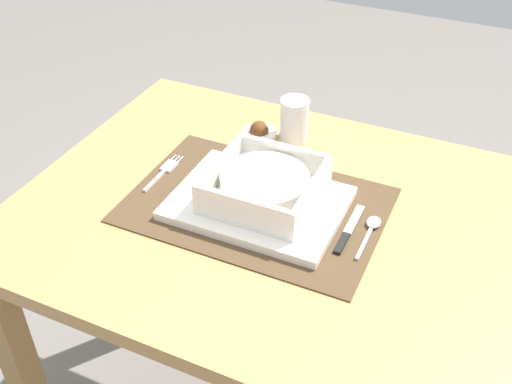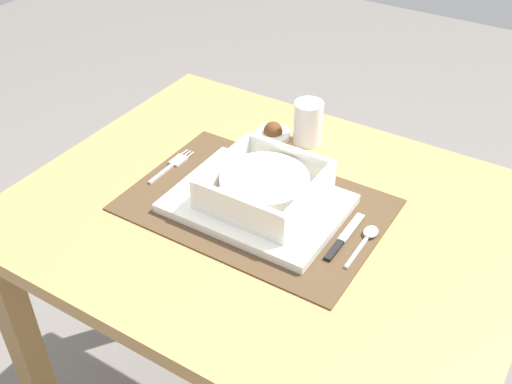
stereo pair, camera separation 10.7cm
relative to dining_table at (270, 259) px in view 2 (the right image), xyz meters
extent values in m
cube|color=#B2844C|center=(0.00, 0.00, 0.11)|extent=(0.88, 0.70, 0.03)
cube|color=olive|center=(-0.39, -0.30, -0.27)|extent=(0.05, 0.05, 0.72)
cube|color=olive|center=(-0.39, 0.30, -0.27)|extent=(0.05, 0.05, 0.72)
cube|color=olive|center=(0.39, 0.30, -0.27)|extent=(0.05, 0.05, 0.72)
cube|color=#4C3823|center=(-0.03, -0.01, 0.12)|extent=(0.45, 0.30, 0.00)
cube|color=white|center=(-0.02, -0.01, 0.13)|extent=(0.29, 0.22, 0.02)
cube|color=white|center=(-0.01, 0.00, 0.14)|extent=(0.18, 0.18, 0.01)
cube|color=white|center=(-0.10, 0.00, 0.17)|extent=(0.01, 0.18, 0.05)
cube|color=white|center=(0.07, 0.00, 0.17)|extent=(0.01, 0.18, 0.05)
cube|color=white|center=(-0.01, -0.09, 0.17)|extent=(0.16, 0.01, 0.05)
cube|color=white|center=(-0.01, 0.09, 0.17)|extent=(0.16, 0.01, 0.05)
cylinder|color=silver|center=(-0.01, 0.00, 0.17)|extent=(0.15, 0.15, 0.04)
cube|color=silver|center=(-0.23, -0.02, 0.13)|extent=(0.01, 0.07, 0.00)
cube|color=silver|center=(-0.23, 0.03, 0.13)|extent=(0.02, 0.04, 0.00)
cylinder|color=silver|center=(-0.23, 0.06, 0.13)|extent=(0.00, 0.02, 0.00)
cylinder|color=silver|center=(-0.23, 0.06, 0.13)|extent=(0.00, 0.02, 0.00)
cylinder|color=silver|center=(-0.22, 0.06, 0.13)|extent=(0.00, 0.02, 0.00)
cube|color=silver|center=(0.18, -0.03, 0.13)|extent=(0.01, 0.08, 0.00)
ellipsoid|color=silver|center=(0.18, 0.03, 0.13)|extent=(0.02, 0.03, 0.01)
cube|color=black|center=(0.14, -0.04, 0.13)|extent=(0.01, 0.05, 0.01)
cube|color=silver|center=(0.14, 0.02, 0.13)|extent=(0.01, 0.08, 0.00)
cylinder|color=white|center=(-0.05, 0.23, 0.17)|extent=(0.06, 0.06, 0.09)
cylinder|color=#338C3F|center=(-0.05, 0.23, 0.15)|extent=(0.05, 0.05, 0.06)
cylinder|color=white|center=(-0.12, 0.21, 0.13)|extent=(0.07, 0.07, 0.01)
sphere|color=#593319|center=(-0.12, 0.21, 0.14)|extent=(0.04, 0.04, 0.04)
camera|label=1|loc=(0.33, -0.78, 0.80)|focal=43.12mm
camera|label=2|loc=(0.42, -0.73, 0.80)|focal=43.12mm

